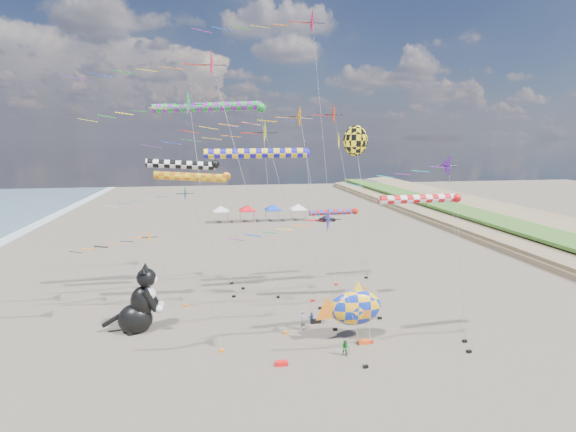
# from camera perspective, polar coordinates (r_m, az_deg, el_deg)

# --- Properties ---
(ground) EXTENTS (260.00, 260.00, 0.00)m
(ground) POSITION_cam_1_polar(r_m,az_deg,el_deg) (30.77, 6.48, -21.38)
(ground) COLOR brown
(ground) RESTS_ON ground
(delta_kite_0) EXTENTS (9.00, 1.64, 7.85)m
(delta_kite_0) POSITION_cam_1_polar(r_m,az_deg,el_deg) (43.50, -18.11, -3.03)
(delta_kite_0) COLOR #FFA017
(delta_kite_0) RESTS_ON ground
(delta_kite_1) EXTENTS (9.41, 1.87, 11.64)m
(delta_kite_1) POSITION_cam_1_polar(r_m,az_deg,el_deg) (29.13, 2.81, -1.20)
(delta_kite_1) COLOR #1318B8
(delta_kite_1) RESTS_ON ground
(delta_kite_2) EXTENTS (11.89, 2.05, 18.70)m
(delta_kite_2) POSITION_cam_1_polar(r_m,az_deg,el_deg) (34.75, -0.81, 12.12)
(delta_kite_2) COLOR orange
(delta_kite_2) RESTS_ON ground
(delta_kite_3) EXTENTS (9.65, 1.60, 14.97)m
(delta_kite_3) POSITION_cam_1_polar(r_m,az_deg,el_deg) (32.21, 16.84, 5.49)
(delta_kite_3) COLOR #5E1D9A
(delta_kite_3) RESTS_ON ground
(delta_kite_4) EXTENTS (11.37, 1.94, 11.27)m
(delta_kite_4) POSITION_cam_1_polar(r_m,az_deg,el_deg) (48.52, -13.39, 2.49)
(delta_kite_4) COLOR #0E84B5
(delta_kite_4) RESTS_ON ground
(delta_kite_5) EXTENTS (14.37, 2.30, 19.41)m
(delta_kite_5) POSITION_cam_1_polar(r_m,az_deg,el_deg) (45.20, 3.38, 12.36)
(delta_kite_5) COLOR red
(delta_kite_5) RESTS_ON ground
(delta_kite_6) EXTENTS (14.55, 2.31, 22.62)m
(delta_kite_6) POSITION_cam_1_polar(r_m,az_deg,el_deg) (34.77, -10.56, 18.30)
(delta_kite_6) COLOR #E71841
(delta_kite_6) RESTS_ON ground
(delta_kite_7) EXTENTS (9.09, 2.06, 19.39)m
(delta_kite_7) POSITION_cam_1_polar(r_m,az_deg,el_deg) (32.23, -14.87, 13.27)
(delta_kite_7) COLOR #1F8843
(delta_kite_7) RESTS_ON ground
(delta_kite_8) EXTENTS (14.03, 2.38, 17.69)m
(delta_kite_8) POSITION_cam_1_polar(r_m,az_deg,el_deg) (41.49, -3.79, 10.18)
(delta_kite_8) COLOR yellow
(delta_kite_8) RESTS_ON ground
(delta_kite_9) EXTENTS (14.18, 2.66, 28.37)m
(delta_kite_9) POSITION_cam_1_polar(r_m,az_deg,el_deg) (47.77, 1.25, 22.94)
(delta_kite_9) COLOR #CB1240
(delta_kite_9) RESTS_ON ground
(windsock_0) EXTENTS (11.51, 0.88, 19.19)m
(windsock_0) POSITION_cam_1_polar(r_m,az_deg,el_deg) (42.91, -9.52, 13.41)
(windsock_0) COLOR #1A9032
(windsock_0) RESTS_ON ground
(windsock_1) EXTENTS (8.08, 0.83, 13.88)m
(windsock_1) POSITION_cam_1_polar(r_m,az_deg,el_deg) (43.93, -12.87, 6.30)
(windsock_1) COLOR black
(windsock_1) RESTS_ON ground
(windsock_2) EXTENTS (6.99, 0.69, 8.22)m
(windsock_2) POSITION_cam_1_polar(r_m,az_deg,el_deg) (50.03, 6.04, 0.45)
(windsock_2) COLOR red
(windsock_2) RESTS_ON ground
(windsock_3) EXTENTS (7.78, 0.67, 11.89)m
(windsock_3) POSITION_cam_1_polar(r_m,az_deg,el_deg) (34.31, 16.74, 1.97)
(windsock_3) COLOR red
(windsock_3) RESTS_ON ground
(windsock_4) EXTENTS (10.54, 0.90, 15.09)m
(windsock_4) POSITION_cam_1_polar(r_m,az_deg,el_deg) (39.45, -3.42, 7.89)
(windsock_4) COLOR #1C12BD
(windsock_4) RESTS_ON ground
(windsock_5) EXTENTS (8.80, 0.87, 12.55)m
(windsock_5) POSITION_cam_1_polar(r_m,az_deg,el_deg) (46.28, -11.72, 4.86)
(windsock_5) COLOR orange
(windsock_5) RESTS_ON ground
(angelfish_kite) EXTENTS (3.74, 3.02, 17.04)m
(angelfish_kite) POSITION_cam_1_polar(r_m,az_deg,el_deg) (39.90, 8.31, 9.26)
(angelfish_kite) COLOR yellow
(angelfish_kite) RESTS_ON ground
(cat_inflatable) EXTENTS (4.28, 2.16, 5.76)m
(cat_inflatable) POSITION_cam_1_polar(r_m,az_deg,el_deg) (39.74, -18.50, -9.84)
(cat_inflatable) COLOR black
(cat_inflatable) RESTS_ON ground
(fish_inflatable) EXTENTS (5.79, 2.37, 4.81)m
(fish_inflatable) POSITION_cam_1_polar(r_m,az_deg,el_deg) (36.85, 8.47, -11.43)
(fish_inflatable) COLOR #122FB6
(fish_inflatable) RESTS_ON ground
(person_adult) EXTENTS (0.74, 0.66, 1.69)m
(person_adult) POSITION_cam_1_polar(r_m,az_deg,el_deg) (38.69, 1.95, -13.10)
(person_adult) COLOR gray
(person_adult) RESTS_ON ground
(child_green) EXTENTS (0.75, 0.67, 1.25)m
(child_green) POSITION_cam_1_polar(r_m,az_deg,el_deg) (34.81, 7.30, -16.30)
(child_green) COLOR #1E792A
(child_green) RESTS_ON ground
(child_blue) EXTENTS (0.63, 0.52, 1.01)m
(child_blue) POSITION_cam_1_polar(r_m,az_deg,el_deg) (40.10, 3.00, -12.79)
(child_blue) COLOR #2C57AE
(child_blue) RESTS_ON ground
(kite_bag_0) EXTENTS (0.90, 0.44, 0.30)m
(kite_bag_0) POSITION_cam_1_polar(r_m,az_deg,el_deg) (37.06, 9.63, -15.50)
(kite_bag_0) COLOR #E44913
(kite_bag_0) RESTS_ON ground
(kite_bag_1) EXTENTS (0.90, 0.44, 0.30)m
(kite_bag_1) POSITION_cam_1_polar(r_m,az_deg,el_deg) (33.54, -0.85, -18.21)
(kite_bag_1) COLOR red
(kite_bag_1) RESTS_ON ground
(kite_bag_2) EXTENTS (0.90, 0.44, 0.30)m
(kite_bag_2) POSITION_cam_1_polar(r_m,az_deg,el_deg) (40.34, 3.54, -13.20)
(kite_bag_2) COLOR black
(kite_bag_2) RESTS_ON ground
(kite_bag_3) EXTENTS (0.90, 0.44, 0.30)m
(kite_bag_3) POSITION_cam_1_polar(r_m,az_deg,el_deg) (47.76, 8.12, -9.55)
(kite_bag_3) COLOR blue
(kite_bag_3) RESTS_ON ground
(tent_row) EXTENTS (19.20, 4.20, 3.80)m
(tent_row) POSITION_cam_1_polar(r_m,az_deg,el_deg) (86.65, -3.57, 1.34)
(tent_row) COLOR silver
(tent_row) RESTS_ON ground
(parked_car) EXTENTS (3.26, 1.46, 1.09)m
(parked_car) POSITION_cam_1_polar(r_m,az_deg,el_deg) (87.44, 5.04, -0.34)
(parked_car) COLOR #26262D
(parked_car) RESTS_ON ground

